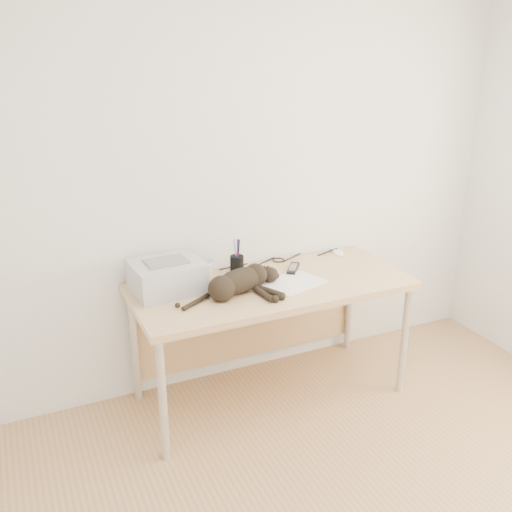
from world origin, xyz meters
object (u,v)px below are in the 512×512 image
printer (167,276)px  pen_cup (237,264)px  mug (205,269)px  mouse (338,251)px  desk (265,299)px  cat (238,283)px

printer → pen_cup: (0.45, 0.07, -0.03)m
printer → mug: bearing=19.8°
mug → mouse: (0.93, 0.02, -0.03)m
desk → pen_cup: (-0.12, 0.14, 0.19)m
printer → mug: 0.27m
cat → pen_cup: bearing=51.1°
printer → cat: size_ratio=0.61×
cat → mug: cat is taller
desk → cat: size_ratio=2.48×
pen_cup → mug: bearing=173.7°
desk → printer: (-0.57, 0.07, 0.22)m
mug → pen_cup: (0.19, -0.02, 0.01)m
printer → mug: (0.25, 0.09, -0.03)m
mug → desk: bearing=-26.4°
desk → mug: 0.40m
mug → cat: bearing=-74.4°
cat → mouse: 0.91m
printer → mouse: size_ratio=3.47×
desk → printer: printer is taller
pen_cup → printer: bearing=-171.1°
cat → mug: 0.31m
desk → printer: 0.61m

